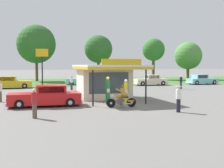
{
  "coord_description": "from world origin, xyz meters",
  "views": [
    {
      "loc": [
        -6.44,
        -20.76,
        3.04
      ],
      "look_at": [
        0.43,
        2.4,
        1.4
      ],
      "focal_mm": 46.33,
      "sensor_mm": 36.0,
      "label": 1
    }
  ],
  "objects_px": {
    "parked_car_back_row_centre_left": "(202,80)",
    "parked_car_back_row_centre": "(9,83)",
    "bystander_leaning_by_kiosk": "(0,91)",
    "bystander_standing_back_lot": "(181,82)",
    "gas_pump_nearside": "(108,91)",
    "parked_car_second_row_spare": "(151,81)",
    "gas_pump_offside": "(126,92)",
    "motorcycle_with_rider": "(122,98)",
    "parked_car_back_row_far_left": "(84,80)",
    "bystander_strolling_foreground": "(34,103)",
    "bystander_chatting_near_pumps": "(179,98)",
    "roadside_pole_sign": "(42,64)",
    "bystander_admiring_sedan": "(72,82)",
    "featured_classic_sedan": "(46,97)"
  },
  "relations": [
    {
      "from": "parked_car_second_row_spare",
      "to": "parked_car_back_row_centre_left",
      "type": "bearing_deg",
      "value": -2.14
    },
    {
      "from": "bystander_standing_back_lot",
      "to": "parked_car_back_row_centre",
      "type": "bearing_deg",
      "value": 160.4
    },
    {
      "from": "bystander_chatting_near_pumps",
      "to": "bystander_strolling_foreground",
      "type": "bearing_deg",
      "value": 177.19
    },
    {
      "from": "bystander_leaning_by_kiosk",
      "to": "roadside_pole_sign",
      "type": "bearing_deg",
      "value": 31.03
    },
    {
      "from": "parked_car_back_row_centre",
      "to": "bystander_leaning_by_kiosk",
      "type": "height_order",
      "value": "bystander_leaning_by_kiosk"
    },
    {
      "from": "parked_car_second_row_spare",
      "to": "bystander_chatting_near_pumps",
      "type": "height_order",
      "value": "bystander_chatting_near_pumps"
    },
    {
      "from": "bystander_leaning_by_kiosk",
      "to": "bystander_strolling_foreground",
      "type": "relative_size",
      "value": 1.01
    },
    {
      "from": "parked_car_back_row_far_left",
      "to": "motorcycle_with_rider",
      "type": "bearing_deg",
      "value": -94.57
    },
    {
      "from": "parked_car_back_row_centre_left",
      "to": "roadside_pole_sign",
      "type": "bearing_deg",
      "value": -154.64
    },
    {
      "from": "bystander_admiring_sedan",
      "to": "bystander_chatting_near_pumps",
      "type": "bearing_deg",
      "value": -77.17
    },
    {
      "from": "motorcycle_with_rider",
      "to": "parked_car_back_row_far_left",
      "type": "bearing_deg",
      "value": 85.43
    },
    {
      "from": "motorcycle_with_rider",
      "to": "parked_car_back_row_centre_left",
      "type": "distance_m",
      "value": 27.29
    },
    {
      "from": "featured_classic_sedan",
      "to": "roadside_pole_sign",
      "type": "height_order",
      "value": "roadside_pole_sign"
    },
    {
      "from": "bystander_chatting_near_pumps",
      "to": "motorcycle_with_rider",
      "type": "bearing_deg",
      "value": 132.16
    },
    {
      "from": "parked_car_back_row_centre",
      "to": "bystander_standing_back_lot",
      "type": "height_order",
      "value": "bystander_standing_back_lot"
    },
    {
      "from": "parked_car_second_row_spare",
      "to": "parked_car_back_row_far_left",
      "type": "bearing_deg",
      "value": 156.33
    },
    {
      "from": "parked_car_back_row_far_left",
      "to": "bystander_strolling_foreground",
      "type": "height_order",
      "value": "bystander_strolling_foreground"
    },
    {
      "from": "bystander_chatting_near_pumps",
      "to": "roadside_pole_sign",
      "type": "height_order",
      "value": "roadside_pole_sign"
    },
    {
      "from": "gas_pump_offside",
      "to": "gas_pump_nearside",
      "type": "bearing_deg",
      "value": 180.0
    },
    {
      "from": "parked_car_back_row_centre_left",
      "to": "bystander_admiring_sedan",
      "type": "xyz_separation_m",
      "value": [
        -20.71,
        -4.27,
        0.23
      ]
    },
    {
      "from": "bystander_strolling_foreground",
      "to": "parked_car_second_row_spare",
      "type": "bearing_deg",
      "value": 52.37
    },
    {
      "from": "gas_pump_nearside",
      "to": "featured_classic_sedan",
      "type": "distance_m",
      "value": 4.65
    },
    {
      "from": "parked_car_second_row_spare",
      "to": "parked_car_back_row_centre",
      "type": "relative_size",
      "value": 0.89
    },
    {
      "from": "parked_car_back_row_centre",
      "to": "parked_car_back_row_far_left",
      "type": "bearing_deg",
      "value": 20.22
    },
    {
      "from": "bystander_standing_back_lot",
      "to": "bystander_strolling_foreground",
      "type": "distance_m",
      "value": 23.4
    },
    {
      "from": "gas_pump_nearside",
      "to": "bystander_standing_back_lot",
      "type": "xyz_separation_m",
      "value": [
        12.39,
        10.58,
        -0.08
      ]
    },
    {
      "from": "bystander_leaning_by_kiosk",
      "to": "bystander_standing_back_lot",
      "type": "xyz_separation_m",
      "value": [
        20.41,
        6.87,
        -0.02
      ]
    },
    {
      "from": "gas_pump_offside",
      "to": "bystander_admiring_sedan",
      "type": "xyz_separation_m",
      "value": [
        -2.27,
        13.12,
        0.05
      ]
    },
    {
      "from": "gas_pump_nearside",
      "to": "parked_car_back_row_far_left",
      "type": "bearing_deg",
      "value": 83.69
    },
    {
      "from": "gas_pump_nearside",
      "to": "motorcycle_with_rider",
      "type": "relative_size",
      "value": 0.98
    },
    {
      "from": "parked_car_back_row_far_left",
      "to": "parked_car_second_row_spare",
      "type": "bearing_deg",
      "value": -23.67
    },
    {
      "from": "parked_car_back_row_centre_left",
      "to": "parked_car_back_row_centre",
      "type": "height_order",
      "value": "parked_car_back_row_centre"
    },
    {
      "from": "gas_pump_offside",
      "to": "bystander_leaning_by_kiosk",
      "type": "bearing_deg",
      "value": 158.62
    },
    {
      "from": "parked_car_back_row_far_left",
      "to": "bystander_leaning_by_kiosk",
      "type": "height_order",
      "value": "bystander_leaning_by_kiosk"
    },
    {
      "from": "bystander_strolling_foreground",
      "to": "gas_pump_nearside",
      "type": "bearing_deg",
      "value": 38.82
    },
    {
      "from": "gas_pump_nearside",
      "to": "roadside_pole_sign",
      "type": "xyz_separation_m",
      "value": [
        -4.56,
        5.8,
        2.09
      ]
    },
    {
      "from": "bystander_strolling_foreground",
      "to": "roadside_pole_sign",
      "type": "distance_m",
      "value": 10.53
    },
    {
      "from": "gas_pump_nearside",
      "to": "bystander_leaning_by_kiosk",
      "type": "height_order",
      "value": "gas_pump_nearside"
    },
    {
      "from": "parked_car_back_row_far_left",
      "to": "parked_car_back_row_centre_left",
      "type": "relative_size",
      "value": 1.16
    },
    {
      "from": "gas_pump_nearside",
      "to": "parked_car_second_row_spare",
      "type": "bearing_deg",
      "value": 56.9
    },
    {
      "from": "parked_car_second_row_spare",
      "to": "bystander_standing_back_lot",
      "type": "relative_size",
      "value": 2.92
    },
    {
      "from": "parked_car_back_row_centre_left",
      "to": "parked_car_back_row_centre",
      "type": "bearing_deg",
      "value": 179.04
    },
    {
      "from": "parked_car_back_row_centre_left",
      "to": "parked_car_back_row_centre",
      "type": "distance_m",
      "value": 27.95
    },
    {
      "from": "bystander_chatting_near_pumps",
      "to": "parked_car_back_row_centre",
      "type": "bearing_deg",
      "value": 116.51
    },
    {
      "from": "bystander_chatting_near_pumps",
      "to": "bystander_leaning_by_kiosk",
      "type": "relative_size",
      "value": 0.98
    },
    {
      "from": "bystander_chatting_near_pumps",
      "to": "bystander_strolling_foreground",
      "type": "xyz_separation_m",
      "value": [
        -8.84,
        0.43,
        -0.01
      ]
    },
    {
      "from": "bystander_leaning_by_kiosk",
      "to": "parked_car_back_row_centre_left",
      "type": "bearing_deg",
      "value": 26.1
    },
    {
      "from": "parked_car_back_row_centre_left",
      "to": "gas_pump_offside",
      "type": "bearing_deg",
      "value": -136.66
    },
    {
      "from": "bystander_standing_back_lot",
      "to": "bystander_strolling_foreground",
      "type": "bearing_deg",
      "value": -140.0
    },
    {
      "from": "parked_car_back_row_centre_left",
      "to": "bystander_leaning_by_kiosk",
      "type": "distance_m",
      "value": 31.09
    }
  ]
}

